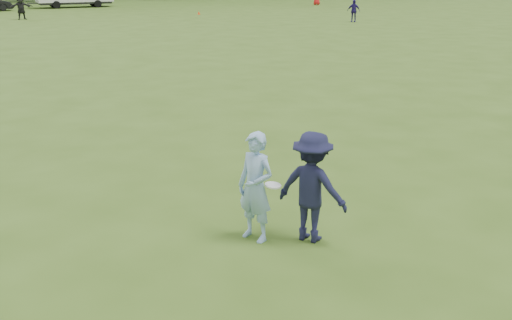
# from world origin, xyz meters

# --- Properties ---
(ground) EXTENTS (200.00, 200.00, 0.00)m
(ground) POSITION_xyz_m (0.00, 0.00, 0.00)
(ground) COLOR #385618
(ground) RESTS_ON ground
(thrower) EXTENTS (0.67, 0.79, 1.84)m
(thrower) POSITION_xyz_m (0.44, -0.35, 0.92)
(thrower) COLOR #8BB1D7
(thrower) RESTS_ON ground
(defender) EXTENTS (1.24, 1.38, 1.86)m
(defender) POSITION_xyz_m (1.26, -0.78, 0.93)
(defender) COLOR #181A35
(defender) RESTS_ON ground
(player_far_b) EXTENTS (1.05, 1.03, 1.77)m
(player_far_b) POSITION_xyz_m (26.07, 32.40, 0.89)
(player_far_b) COLOR navy
(player_far_b) RESTS_ON ground
(player_far_d) EXTENTS (1.90, 0.71, 2.02)m
(player_far_d) POSITION_xyz_m (2.26, 47.23, 1.01)
(player_far_d) COLOR black
(player_far_d) RESTS_ON ground
(field_cone) EXTENTS (0.28, 0.28, 0.30)m
(field_cone) POSITION_xyz_m (17.81, 45.57, 0.15)
(field_cone) COLOR #F43F0C
(field_cone) RESTS_ON ground
(disc_in_play) EXTENTS (0.28, 0.28, 0.07)m
(disc_in_play) POSITION_xyz_m (0.65, -0.56, 0.99)
(disc_in_play) COLOR white
(disc_in_play) RESTS_ON ground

